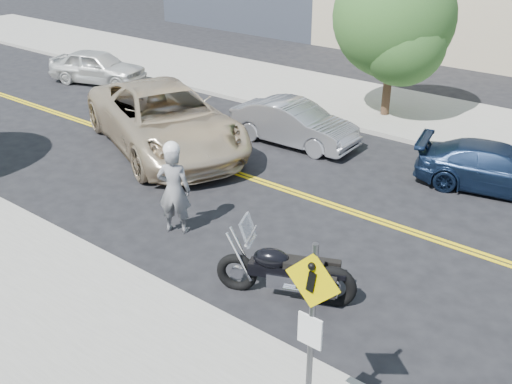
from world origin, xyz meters
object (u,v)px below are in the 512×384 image
object	(u,v)px
motorcyclist	(174,188)
motorcycle	(286,261)
pedestrian_sign	(311,326)
parked_car_white	(98,67)
parked_car_silver	(294,123)
parked_car_blue	(498,168)
suv	(165,119)

from	to	relation	value
motorcyclist	motorcycle	world-z (taller)	motorcyclist
pedestrian_sign	parked_car_white	size ratio (longest dim) A/B	0.75
parked_car_silver	pedestrian_sign	bearing A→B (deg)	-146.15
pedestrian_sign	motorcyclist	bearing A→B (deg)	151.57
motorcycle	parked_car_blue	xyz separation A→B (m)	(1.49, 7.15, -0.19)
motorcyclist	parked_car_blue	size ratio (longest dim) A/B	0.53
pedestrian_sign	parked_car_silver	world-z (taller)	pedestrian_sign
parked_car_blue	parked_car_white	bearing A→B (deg)	76.54
suv	motorcyclist	bearing A→B (deg)	-108.16
parked_car_blue	motorcycle	bearing A→B (deg)	154.89
suv	parked_car_white	bearing A→B (deg)	88.86
parked_car_white	parked_car_silver	distance (m)	10.26
motorcyclist	parked_car_blue	xyz separation A→B (m)	(4.89, 6.67, -0.48)
suv	parked_car_blue	world-z (taller)	suv
motorcycle	parked_car_silver	xyz separation A→B (m)	(-4.47, 6.57, -0.13)
pedestrian_sign	motorcycle	xyz separation A→B (m)	(-2.20, 2.55, -1.18)
motorcycle	parked_car_blue	size ratio (longest dim) A/B	0.63
motorcyclist	parked_car_white	bearing A→B (deg)	-60.07
suv	parked_car_silver	size ratio (longest dim) A/B	1.70
pedestrian_sign	suv	size ratio (longest dim) A/B	0.44
parked_car_white	motorcyclist	bearing A→B (deg)	-139.37
motorcyclist	suv	distance (m)	5.10
parked_car_white	parked_car_silver	world-z (taller)	parked_car_white
motorcycle	parked_car_white	distance (m)	16.37
suv	parked_car_silver	bearing A→B (deg)	-22.29
parked_car_blue	parked_car_silver	bearing A→B (deg)	82.26
pedestrian_sign	parked_car_blue	xyz separation A→B (m)	(-0.71, 9.70, -1.37)
pedestrian_sign	suv	distance (m)	11.44
suv	parked_car_blue	bearing A→B (deg)	-46.18
motorcycle	suv	distance (m)	8.19
parked_car_blue	motorcyclist	bearing A→B (deg)	130.42
motorcyclist	pedestrian_sign	bearing A→B (deg)	122.19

